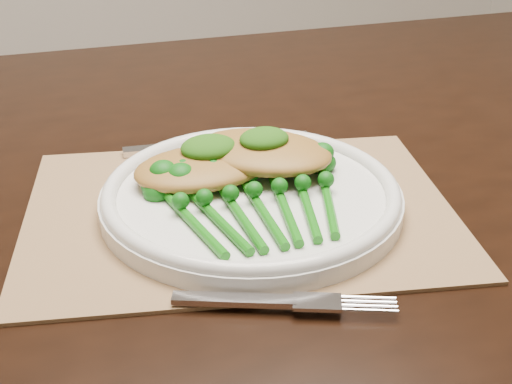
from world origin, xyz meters
name	(u,v)px	position (x,y,z in m)	size (l,w,h in m)	color
dining_table	(259,375)	(-0.05, -0.04, 0.38)	(1.67, 1.03, 0.75)	black
placemat	(240,210)	(-0.14, -0.20, 0.75)	(0.42, 0.31, 0.00)	olive
dinner_plate	(251,195)	(-0.12, -0.20, 0.77)	(0.30, 0.30, 0.03)	silver
knife	(200,145)	(-0.13, -0.05, 0.76)	(0.22, 0.05, 0.01)	silver
fork	(299,302)	(-0.15, -0.36, 0.76)	(0.17, 0.09, 0.01)	silver
chicken_fillet_left	(201,168)	(-0.16, -0.15, 0.78)	(0.14, 0.09, 0.03)	olive
chicken_fillet_right	(262,152)	(-0.10, -0.16, 0.79)	(0.15, 0.10, 0.03)	olive
pesto_dollop_left	(209,147)	(-0.15, -0.14, 0.80)	(0.06, 0.05, 0.02)	#154209
pesto_dollop_right	(264,139)	(-0.10, -0.16, 0.81)	(0.05, 0.04, 0.02)	#154209
broccolini_bundle	(261,209)	(-0.13, -0.24, 0.78)	(0.17, 0.19, 0.04)	#11630D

